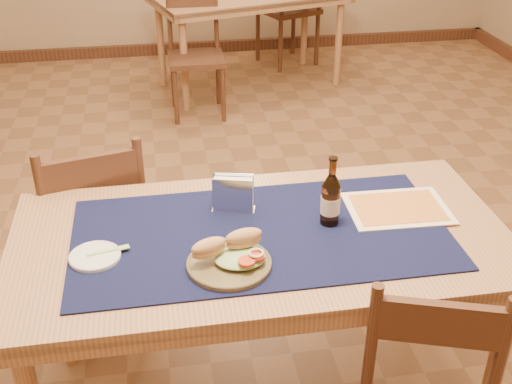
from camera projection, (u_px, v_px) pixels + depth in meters
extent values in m
cube|color=brown|center=(232.00, 274.00, 3.12)|extent=(6.00, 7.00, 0.02)
cylinder|color=#A4754D|center=(495.00, 369.00, 2.08)|extent=(0.06, 0.06, 0.71)
cylinder|color=#A4754D|center=(59.00, 292.00, 2.42)|extent=(0.06, 0.06, 0.71)
cylinder|color=#A4754D|center=(420.00, 255.00, 2.63)|extent=(0.06, 0.06, 0.71)
cube|color=#A4754D|center=(261.00, 239.00, 2.07)|extent=(1.60, 0.80, 0.04)
cube|color=#0E1235|center=(261.00, 233.00, 2.06)|extent=(1.20, 0.60, 0.01)
cube|color=#4B281A|center=(183.00, 48.00, 6.05)|extent=(6.00, 0.06, 0.10)
cylinder|color=#A4754D|center=(184.00, 65.00, 4.71)|extent=(0.06, 0.06, 0.71)
cylinder|color=#A4754D|center=(339.00, 42.00, 5.19)|extent=(0.06, 0.06, 0.71)
cylinder|color=#A4754D|center=(161.00, 43.00, 5.16)|extent=(0.06, 0.06, 0.71)
cylinder|color=#A4754D|center=(304.00, 25.00, 5.64)|extent=(0.06, 0.06, 0.71)
cylinder|color=#4B281A|center=(131.00, 240.00, 2.96)|extent=(0.04, 0.04, 0.45)
cylinder|color=#4B281A|center=(51.00, 258.00, 2.84)|extent=(0.04, 0.04, 0.45)
cylinder|color=#4B281A|center=(151.00, 285.00, 2.68)|extent=(0.04, 0.04, 0.45)
cylinder|color=#4B281A|center=(63.00, 306.00, 2.56)|extent=(0.04, 0.04, 0.45)
cube|color=#4B281A|center=(93.00, 227.00, 2.65)|extent=(0.50, 0.50, 0.04)
cube|color=#4B281A|center=(90.00, 173.00, 2.32)|extent=(0.35, 0.11, 0.14)
cylinder|color=#4B281A|center=(142.00, 192.00, 2.44)|extent=(0.04, 0.04, 0.46)
cylinder|color=#4B281A|center=(45.00, 211.00, 2.32)|extent=(0.04, 0.04, 0.46)
cube|color=#4B281A|center=(440.00, 323.00, 1.68)|extent=(0.33, 0.14, 0.13)
cylinder|color=#4B281A|center=(371.00, 348.00, 1.76)|extent=(0.03, 0.03, 0.43)
cylinder|color=#4B281A|center=(499.00, 362.00, 1.72)|extent=(0.03, 0.03, 0.43)
cylinder|color=#4B281A|center=(176.00, 96.00, 4.55)|extent=(0.03, 0.03, 0.42)
cylinder|color=#4B281A|center=(223.00, 94.00, 4.59)|extent=(0.03, 0.03, 0.42)
cylinder|color=#4B281A|center=(173.00, 80.00, 4.84)|extent=(0.03, 0.03, 0.42)
cylinder|color=#4B281A|center=(218.00, 78.00, 4.88)|extent=(0.03, 0.03, 0.42)
cube|color=#4B281A|center=(196.00, 59.00, 4.61)|extent=(0.40, 0.40, 0.04)
cube|color=#4B281A|center=(192.00, 6.00, 4.60)|extent=(0.34, 0.03, 0.13)
cylinder|color=#4B281A|center=(169.00, 23.00, 4.63)|extent=(0.03, 0.03, 0.43)
cylinder|color=#4B281A|center=(216.00, 21.00, 4.68)|extent=(0.03, 0.03, 0.43)
cylinder|color=#4B281A|center=(293.00, 28.00, 5.95)|extent=(0.04, 0.04, 0.48)
cylinder|color=#4B281A|center=(258.00, 34.00, 5.79)|extent=(0.04, 0.04, 0.48)
cylinder|color=#4B281A|center=(317.00, 39.00, 5.67)|extent=(0.04, 0.04, 0.48)
cylinder|color=#4B281A|center=(280.00, 45.00, 5.50)|extent=(0.04, 0.04, 0.48)
cube|color=#4B281A|center=(288.00, 9.00, 5.61)|extent=(0.58, 0.58, 0.04)
cylinder|color=brown|center=(229.00, 264.00, 1.90)|extent=(0.25, 0.25, 0.01)
torus|color=brown|center=(229.00, 263.00, 1.89)|extent=(0.25, 0.25, 0.01)
ellipsoid|color=#A2B97F|center=(240.00, 258.00, 1.89)|extent=(0.15, 0.12, 0.03)
ellipsoid|color=tan|center=(209.00, 248.00, 1.87)|extent=(0.12, 0.08, 0.06)
ellipsoid|color=tan|center=(244.00, 239.00, 1.91)|extent=(0.12, 0.07, 0.06)
cylinder|color=red|center=(247.00, 261.00, 1.84)|extent=(0.05, 0.05, 0.01)
cylinder|color=red|center=(258.00, 256.00, 1.87)|extent=(0.05, 0.05, 0.01)
torus|color=beige|center=(256.00, 253.00, 1.86)|extent=(0.05, 0.05, 0.01)
cylinder|color=silver|center=(95.00, 256.00, 1.93)|extent=(0.16, 0.16, 0.01)
torus|color=silver|center=(95.00, 255.00, 1.93)|extent=(0.16, 0.16, 0.01)
cube|color=#94DA77|center=(103.00, 252.00, 1.94)|extent=(0.10, 0.03, 0.00)
cube|color=#94DA77|center=(124.00, 247.00, 1.96)|extent=(0.03, 0.03, 0.00)
cylinder|color=#48260C|center=(330.00, 204.00, 2.07)|extent=(0.06, 0.06, 0.14)
cone|color=#48260C|center=(332.00, 181.00, 2.03)|extent=(0.06, 0.06, 0.04)
cylinder|color=#48260C|center=(333.00, 168.00, 2.00)|extent=(0.02, 0.02, 0.06)
cylinder|color=#48260C|center=(333.00, 159.00, 1.99)|extent=(0.03, 0.03, 0.01)
cylinder|color=beige|center=(330.00, 204.00, 2.07)|extent=(0.06, 0.06, 0.06)
cube|color=silver|center=(233.00, 209.00, 2.18)|extent=(0.15, 0.09, 0.00)
cube|color=silver|center=(232.00, 196.00, 2.12)|extent=(0.13, 0.04, 0.12)
cube|color=silver|center=(234.00, 190.00, 2.16)|extent=(0.13, 0.04, 0.12)
cube|color=white|center=(233.00, 194.00, 2.15)|extent=(0.13, 0.07, 0.11)
cube|color=#3A6DBC|center=(232.00, 194.00, 2.12)|extent=(0.09, 0.02, 0.04)
cube|color=#FAE4BD|center=(398.00, 208.00, 2.18)|extent=(0.35, 0.26, 0.00)
cube|color=#CB7834|center=(398.00, 207.00, 2.18)|extent=(0.30, 0.21, 0.00)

